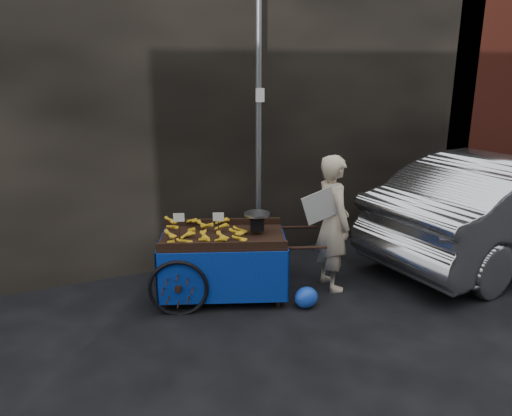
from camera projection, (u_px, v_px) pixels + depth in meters
name	position (u px, v px, depth m)	size (l,w,h in m)	color
ground	(279.00, 304.00, 6.06)	(80.00, 80.00, 0.00)	black
building_wall	(230.00, 83.00, 7.78)	(13.50, 2.00, 5.00)	black
street_pole	(258.00, 125.00, 6.74)	(0.12, 0.10, 4.00)	slate
banana_cart	(219.00, 242.00, 6.12)	(2.27, 1.60, 1.13)	black
vendor	(333.00, 223.00, 6.29)	(0.75, 0.67, 1.74)	beige
plastic_bag	(306.00, 297.00, 5.94)	(0.29, 0.23, 0.26)	blue
parked_car	(511.00, 207.00, 7.30)	(1.64, 4.70, 1.55)	#AAACB1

